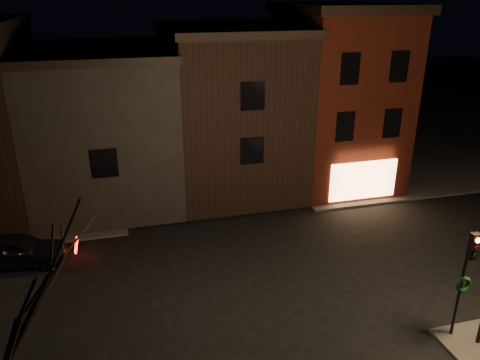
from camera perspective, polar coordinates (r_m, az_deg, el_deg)
ground at (r=20.32m, az=1.67°, el=-11.57°), size 120.00×120.00×0.00m
sidewalk_far_right at (r=45.35m, az=19.10°, el=6.52°), size 30.00×30.00×0.12m
corner_building at (r=29.33m, az=11.72°, el=10.08°), size 6.50×8.50×10.50m
row_building_a at (r=28.20m, az=-1.40°, el=8.88°), size 7.30×10.30×9.40m
row_building_b at (r=27.59m, az=-16.29°, el=6.63°), size 7.80×10.30×8.40m
traffic_signal at (r=17.21m, az=25.92°, el=-9.78°), size 0.58×0.38×4.05m
parked_car_a at (r=22.91m, az=-25.63°, el=-7.71°), size 4.36×2.15×1.43m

